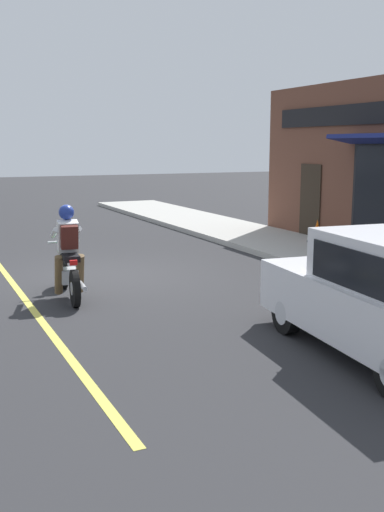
{
  "coord_description": "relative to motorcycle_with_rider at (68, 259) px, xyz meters",
  "views": [
    {
      "loc": [
        -3.43,
        -11.44,
        2.61
      ],
      "look_at": [
        0.37,
        -3.34,
        0.95
      ],
      "focal_mm": 42.0,
      "sensor_mm": 36.0,
      "label": 1
    }
  ],
  "objects": [
    {
      "name": "traffic_cone",
      "position": [
        7.0,
        2.32,
        -0.25
      ],
      "size": [
        0.36,
        0.36,
        0.6
      ],
      "color": "black",
      "rests_on": "sidewalk_curb"
    },
    {
      "name": "sidewalk_curb",
      "position": [
        6.31,
        4.37,
        -0.61
      ],
      "size": [
        2.6,
        22.0,
        0.14
      ],
      "primitive_type": "cube",
      "color": "#ADAAA3",
      "rests_on": "ground"
    },
    {
      "name": "motorcycle_with_rider",
      "position": [
        0.0,
        0.0,
        0.0
      ],
      "size": [
        0.6,
        2.02,
        1.62
      ],
      "color": "black",
      "rests_on": "ground"
    },
    {
      "name": "ground_plane",
      "position": [
        1.07,
        1.37,
        -0.68
      ],
      "size": [
        80.0,
        80.0,
        0.0
      ],
      "primitive_type": "plane",
      "color": "#2B2B2D"
    }
  ]
}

